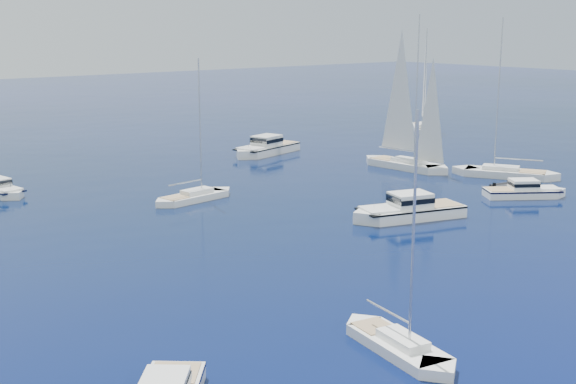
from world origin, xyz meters
The scene contains 10 objects.
motor_cruiser_centre centered at (4.70, 18.16, 0.00)m, with size 3.20×10.46×2.75m, color white, non-canonical shape.
motor_cruiser_far_r centered at (19.00, 16.76, 0.00)m, with size 2.47×8.07×2.12m, color white, non-canonical shape.
motor_cruiser_distant centered at (14.71, 50.54, 0.00)m, with size 3.38×11.04×2.90m, color silver, non-canonical shape.
sailboat_fore centered at (-14.95, 0.87, 0.00)m, with size 2.18×8.40×12.34m, color white, non-canonical shape.
sailboat_mid_r centered at (25.49, 23.53, 0.00)m, with size 2.98×11.46×16.85m, color silver, non-canonical shape.
sailboat_centre centered at (-5.42, 34.75, 0.00)m, with size 2.32×8.94×13.14m, color silver, non-canonical shape.
sailboat_sails_r centered at (21.02, 33.35, 0.00)m, with size 3.04×11.70×17.20m, color silver, non-canonical shape.
sailboat_sails_far centered at (45.78, 52.55, 0.00)m, with size 2.75×10.56×15.53m, color silver, non-canonical shape.
tender_yellow centered at (7.25, 19.50, 0.00)m, with size 1.94×3.51×0.95m, color orange, non-canonical shape.
tender_grey_near centered at (20.94, 19.95, 0.00)m, with size 1.95×3.53×0.95m, color black, non-canonical shape.
Camera 1 is at (-40.76, -22.55, 15.63)m, focal length 47.34 mm.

